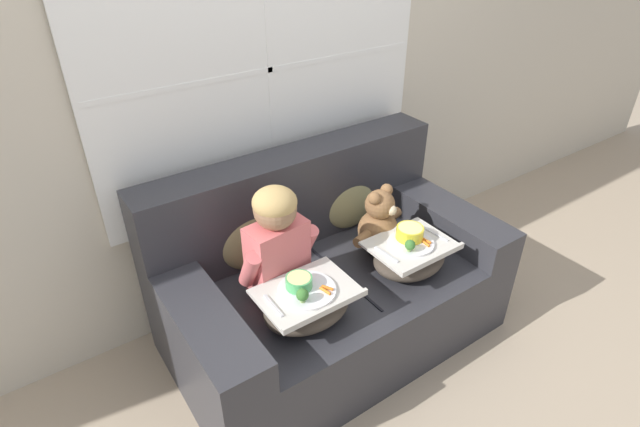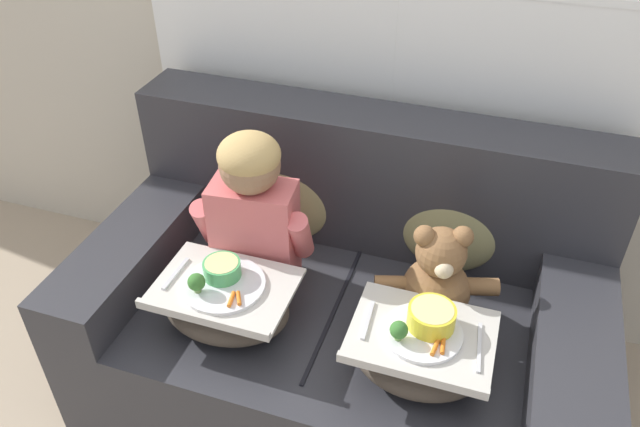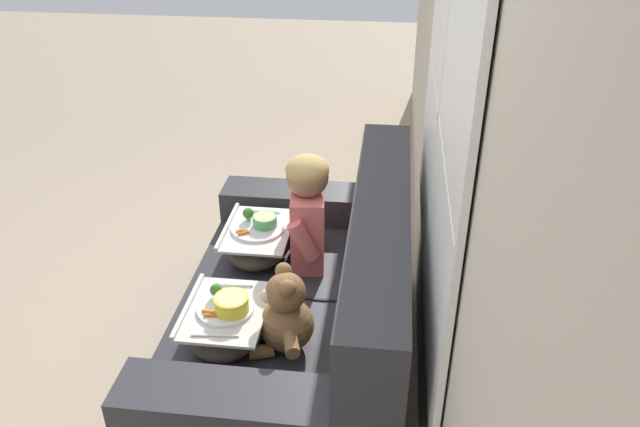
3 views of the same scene
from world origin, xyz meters
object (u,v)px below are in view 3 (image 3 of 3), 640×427
object	(u,v)px
lap_tray_teddy	(227,323)
throw_pillow_behind_child	(363,230)
couch	(308,319)
child_figure	(307,206)
throw_pillow_behind_teddy	(353,313)
teddy_bear	(285,316)
lap_tray_child	(259,241)

from	to	relation	value
lap_tray_teddy	throw_pillow_behind_child	bearing A→B (deg)	140.65
couch	lap_tray_teddy	xyz separation A→B (m)	(0.29, -0.27, 0.19)
throw_pillow_behind_child	child_figure	distance (m)	0.27
throw_pillow_behind_teddy	teddy_bear	size ratio (longest dim) A/B	0.99
lap_tray_child	lap_tray_teddy	xyz separation A→B (m)	(0.58, 0.00, 0.00)
teddy_bear	lap_tray_teddy	size ratio (longest dim) A/B	0.95
couch	teddy_bear	bearing A→B (deg)	-8.62
throw_pillow_behind_child	teddy_bear	world-z (taller)	throw_pillow_behind_child
child_figure	throw_pillow_behind_teddy	bearing A→B (deg)	23.13
lap_tray_teddy	child_figure	bearing A→B (deg)	158.52
throw_pillow_behind_child	lap_tray_child	distance (m)	0.49
throw_pillow_behind_child	lap_tray_child	world-z (taller)	throw_pillow_behind_child
teddy_bear	child_figure	bearing A→B (deg)	179.65
lap_tray_child	throw_pillow_behind_teddy	bearing A→B (deg)	39.37
teddy_bear	lap_tray_teddy	world-z (taller)	teddy_bear
throw_pillow_behind_child	lap_tray_teddy	size ratio (longest dim) A/B	1.03
couch	throw_pillow_behind_child	xyz separation A→B (m)	(-0.29, 0.21, 0.29)
throw_pillow_behind_child	lap_tray_child	bearing A→B (deg)	-90.13
couch	throw_pillow_behind_teddy	world-z (taller)	couch
couch	child_figure	xyz separation A→B (m)	(-0.29, -0.04, 0.40)
throw_pillow_behind_teddy	teddy_bear	distance (m)	0.25
lap_tray_child	lap_tray_teddy	world-z (taller)	lap_tray_child
child_figure	lap_tray_teddy	bearing A→B (deg)	-21.48
throw_pillow_behind_teddy	throw_pillow_behind_child	bearing A→B (deg)	180.00
lap_tray_teddy	couch	bearing A→B (deg)	137.21
lap_tray_child	couch	bearing A→B (deg)	42.81
child_figure	lap_tray_child	bearing A→B (deg)	-90.30
throw_pillow_behind_teddy	lap_tray_child	size ratio (longest dim) A/B	0.90
teddy_bear	lap_tray_teddy	xyz separation A→B (m)	(-0.00, -0.23, -0.06)
couch	teddy_bear	world-z (taller)	couch
lap_tray_child	child_figure	bearing A→B (deg)	89.70
couch	teddy_bear	distance (m)	0.39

